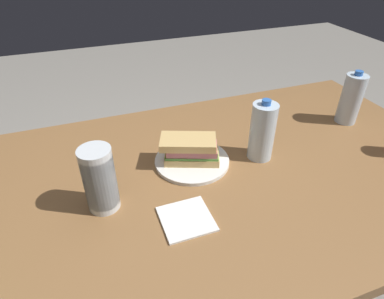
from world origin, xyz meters
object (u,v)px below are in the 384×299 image
Objects in this scene: paper_plate at (192,161)px; sandwich at (191,149)px; dining_table at (181,202)px; water_bottle_spare at (351,99)px; water_bottle_tall at (262,131)px; plastic_cup_stack at (100,179)px.

paper_plate is 0.05m from sandwich.
paper_plate is at bearing -130.15° from dining_table.
water_bottle_spare is (-0.65, -0.05, 0.09)m from paper_plate.
sandwich is 0.23m from water_bottle_tall.
plastic_cup_stack is (0.29, 0.10, 0.09)m from paper_plate.
water_bottle_tall reaches higher than water_bottle_spare.
sandwich reaches higher than dining_table.
water_bottle_spare is at bearing -175.86° from sandwich.
dining_table is at bearing -173.32° from plastic_cup_stack.
paper_plate is 1.28× the size of plastic_cup_stack.
water_bottle_tall is (-0.22, 0.04, 0.09)m from paper_plate.
water_bottle_tall reaches higher than paper_plate.
water_bottle_tall is 0.44m from water_bottle_spare.
water_bottle_tall reaches higher than plastic_cup_stack.
plastic_cup_stack is (0.29, 0.10, 0.04)m from sandwich.
water_bottle_spare reaches higher than plastic_cup_stack.
water_bottle_spare is (-0.65, -0.05, 0.04)m from sandwich.
paper_plate is 1.16× the size of sandwich.
paper_plate is 0.66m from water_bottle_spare.
water_bottle_tall is at bearing -173.46° from dining_table.
plastic_cup_stack is (0.22, 0.03, 0.18)m from dining_table.
dining_table is 10.17× the size of plastic_cup_stack.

